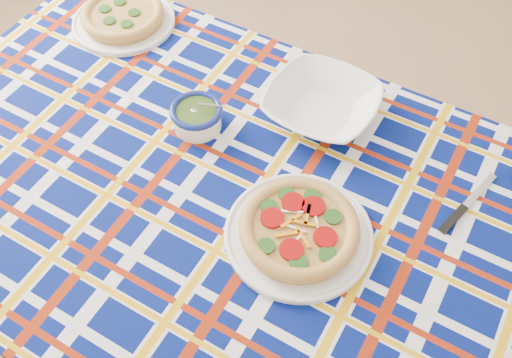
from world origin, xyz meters
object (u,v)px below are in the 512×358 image
Objects in this scene: dining_table at (222,211)px; serving_bowl at (322,105)px; main_focaccia_plate at (299,229)px; pesto_bowl at (197,115)px.

serving_bowl reaches higher than dining_table.
main_focaccia_plate reaches higher than dining_table.
pesto_bowl is (-0.37, 0.13, 0.01)m from main_focaccia_plate.
pesto_bowl reaches higher than dining_table.
dining_table is 0.24m from pesto_bowl.
serving_bowl is (-0.14, 0.34, 0.00)m from main_focaccia_plate.
pesto_bowl is 0.31m from serving_bowl.
serving_bowl is at bearing 42.12° from pesto_bowl.
serving_bowl is at bearing 74.52° from dining_table.
dining_table is 5.26× the size of main_focaccia_plate.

